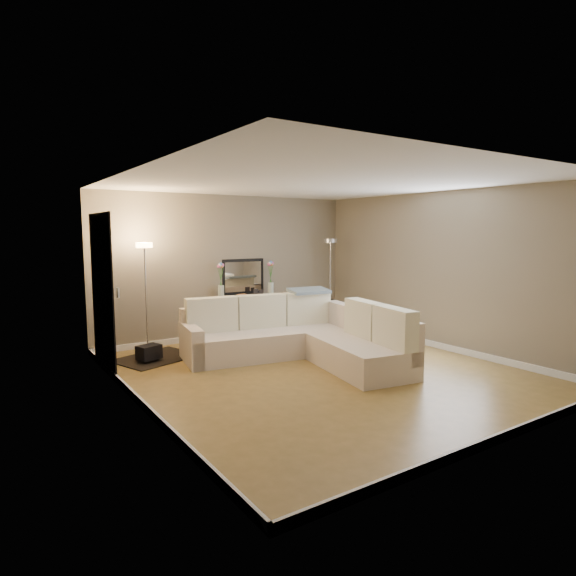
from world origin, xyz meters
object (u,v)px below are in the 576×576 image
sectional_sofa (300,337)px  floor_lamp_unlit (330,265)px  console_table (243,314)px  floor_lamp_lit (145,276)px

sectional_sofa → floor_lamp_unlit: floor_lamp_unlit is taller
sectional_sofa → console_table: size_ratio=2.44×
sectional_sofa → floor_lamp_unlit: size_ratio=1.64×
floor_lamp_lit → sectional_sofa: bearing=-40.7°
sectional_sofa → floor_lamp_unlit: bearing=40.7°
floor_lamp_lit → floor_lamp_unlit: floor_lamp_unlit is taller
sectional_sofa → console_table: bearing=89.2°
floor_lamp_lit → floor_lamp_unlit: 3.71m
floor_lamp_lit → floor_lamp_unlit: (3.71, 0.00, 0.02)m
console_table → floor_lamp_lit: 2.08m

